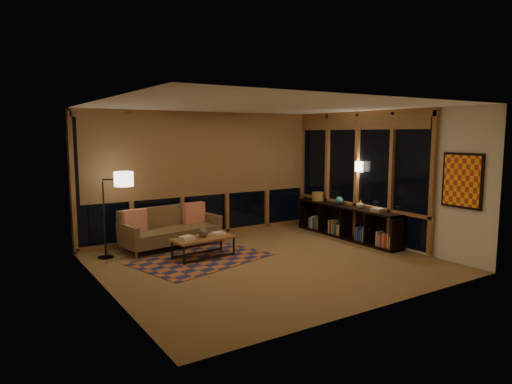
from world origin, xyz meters
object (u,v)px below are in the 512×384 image
bookshelf (347,222)px  floor_lamp (104,215)px  sofa (171,228)px  coffee_table (203,248)px

bookshelf → floor_lamp: bearing=165.9°
sofa → floor_lamp: size_ratio=1.22×
floor_lamp → bookshelf: (4.79, -1.20, -0.43)m
sofa → floor_lamp: 1.35m
sofa → floor_lamp: floor_lamp is taller
coffee_table → floor_lamp: floor_lamp is taller
coffee_table → bookshelf: 3.31m
coffee_table → bookshelf: size_ratio=0.40×
floor_lamp → bookshelf: bearing=0.1°
coffee_table → floor_lamp: 1.87m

